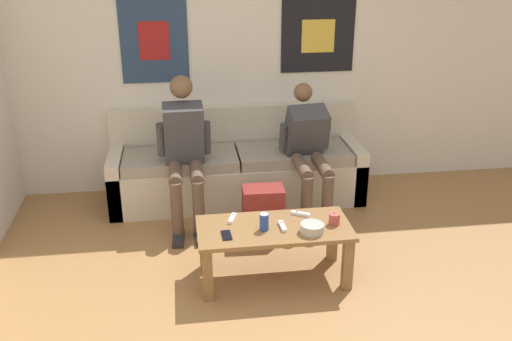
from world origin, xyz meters
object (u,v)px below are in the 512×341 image
(couch, at_px, (237,169))
(game_controller_near_right, at_px, (301,214))
(drink_can_blue, at_px, (264,222))
(ceramic_bowl, at_px, (312,227))
(game_controller_far_center, at_px, (232,218))
(coffee_table, at_px, (274,237))
(person_seated_teen, at_px, (308,148))
(pillar_candle, at_px, (334,219))
(person_seated_adult, at_px, (184,147))
(cell_phone, at_px, (227,235))
(game_controller_near_left, at_px, (282,226))
(backpack, at_px, (263,213))

(couch, height_order, game_controller_near_right, couch)
(couch, bearing_deg, drink_can_blue, -88.58)
(ceramic_bowl, distance_m, game_controller_far_center, 0.60)
(coffee_table, xyz_separation_m, game_controller_near_right, (0.23, 0.15, 0.09))
(game_controller_near_right, distance_m, game_controller_far_center, 0.51)
(person_seated_teen, bearing_deg, pillar_candle, -92.75)
(person_seated_adult, distance_m, cell_phone, 1.20)
(pillar_candle, xyz_separation_m, game_controller_near_right, (-0.21, 0.17, -0.03))
(game_controller_near_left, bearing_deg, cell_phone, -171.45)
(game_controller_near_right, bearing_deg, person_seated_adult, 132.20)
(person_seated_adult, height_order, game_controller_near_left, person_seated_adult)
(backpack, relative_size, ceramic_bowl, 2.52)
(coffee_table, bearing_deg, drink_can_blue, -156.68)
(person_seated_teen, distance_m, game_controller_near_left, 1.19)
(backpack, bearing_deg, couch, 99.69)
(drink_can_blue, xyz_separation_m, game_controller_near_left, (0.13, 0.01, -0.05))
(coffee_table, distance_m, ceramic_bowl, 0.30)
(drink_can_blue, bearing_deg, game_controller_far_center, 139.18)
(drink_can_blue, bearing_deg, cell_phone, -168.84)
(pillar_candle, bearing_deg, game_controller_near_left, -179.56)
(couch, bearing_deg, person_seated_adult, -141.90)
(couch, distance_m, backpack, 0.81)
(person_seated_adult, bearing_deg, couch, 38.10)
(pillar_candle, xyz_separation_m, game_controller_far_center, (-0.72, 0.17, -0.03))
(couch, bearing_deg, backpack, -80.31)
(couch, relative_size, game_controller_near_left, 16.25)
(couch, height_order, pillar_candle, couch)
(game_controller_near_right, xyz_separation_m, cell_phone, (-0.58, -0.23, -0.01))
(pillar_candle, distance_m, game_controller_near_left, 0.38)
(person_seated_teen, bearing_deg, backpack, -137.57)
(ceramic_bowl, height_order, game_controller_far_center, ceramic_bowl)
(ceramic_bowl, height_order, game_controller_near_right, ceramic_bowl)
(person_seated_adult, xyz_separation_m, ceramic_bowl, (0.85, -1.18, -0.22))
(person_seated_teen, xyz_separation_m, backpack, (-0.47, -0.43, -0.41))
(ceramic_bowl, xyz_separation_m, drink_can_blue, (-0.33, 0.09, 0.02))
(couch, distance_m, person_seated_teen, 0.78)
(backpack, xyz_separation_m, ceramic_bowl, (0.23, -0.77, 0.26))
(couch, relative_size, person_seated_adult, 1.86)
(coffee_table, relative_size, game_controller_near_right, 7.77)
(coffee_table, distance_m, game_controller_near_right, 0.29)
(coffee_table, height_order, person_seated_adult, person_seated_adult)
(ceramic_bowl, relative_size, game_controller_near_left, 1.20)
(pillar_candle, xyz_separation_m, drink_can_blue, (-0.51, -0.01, 0.02))
(drink_can_blue, relative_size, game_controller_near_right, 0.87)
(drink_can_blue, relative_size, game_controller_near_left, 0.85)
(ceramic_bowl, bearing_deg, coffee_table, 153.93)
(person_seated_teen, bearing_deg, drink_can_blue, -117.11)
(game_controller_near_right, xyz_separation_m, game_controller_far_center, (-0.51, -0.00, 0.00))
(pillar_candle, xyz_separation_m, game_controller_near_left, (-0.38, -0.00, -0.03))
(person_seated_teen, relative_size, game_controller_near_right, 7.96)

